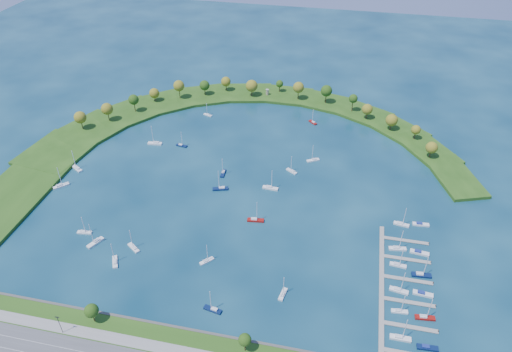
% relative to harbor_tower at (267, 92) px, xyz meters
% --- Properties ---
extents(ground, '(700.00, 700.00, 0.00)m').
position_rel_harbor_tower_xyz_m(ground, '(9.78, -113.81, -4.35)').
color(ground, '#072A42').
rests_on(ground, ground).
extents(breakwater, '(286.74, 247.64, 2.00)m').
position_rel_harbor_tower_xyz_m(breakwater, '(-36.54, -65.09, -3.36)').
color(breakwater, '#244A13').
rests_on(breakwater, ground).
extents(breakwater_trees, '(238.32, 92.01, 14.58)m').
position_rel_harbor_tower_xyz_m(breakwater_trees, '(-7.52, -26.89, 6.21)').
color(breakwater_trees, '#382314').
rests_on(breakwater_trees, breakwater).
extents(harbor_tower, '(2.60, 2.60, 4.59)m').
position_rel_harbor_tower_xyz_m(harbor_tower, '(0.00, 0.00, 0.00)').
color(harbor_tower, gray).
rests_on(harbor_tower, breakwater).
extents(dock_system, '(24.28, 82.00, 1.60)m').
position_rel_harbor_tower_xyz_m(dock_system, '(95.08, -174.81, -4.00)').
color(dock_system, gray).
rests_on(dock_system, ground).
extents(moored_boat_0, '(9.58, 3.62, 13.74)m').
position_rel_harbor_tower_xyz_m(moored_boat_0, '(-59.33, -82.88, -3.39)').
color(moored_boat_0, white).
rests_on(moored_boat_0, ground).
extents(moored_boat_1, '(7.95, 6.58, 11.97)m').
position_rel_harbor_tower_xyz_m(moored_boat_1, '(-32.73, -176.22, -3.44)').
color(moored_boat_1, white).
rests_on(moored_boat_1, ground).
extents(moored_boat_2, '(6.30, 9.33, 13.42)m').
position_rel_harbor_tower_xyz_m(moored_boat_2, '(-53.08, -176.80, -3.40)').
color(moored_boat_2, white).
rests_on(moored_boat_2, ground).
extents(moored_boat_3, '(8.17, 8.40, 13.46)m').
position_rel_harbor_tower_xyz_m(moored_boat_3, '(-95.28, -138.15, -3.40)').
color(moored_boat_3, white).
rests_on(moored_boat_3, ground).
extents(moored_boat_4, '(3.28, 7.64, 10.88)m').
position_rel_harbor_tower_xyz_m(moored_boat_4, '(44.58, -189.08, -3.47)').
color(moored_boat_4, white).
rests_on(moored_boat_4, ground).
extents(moored_boat_5, '(2.61, 7.98, 11.59)m').
position_rel_harbor_tower_xyz_m(moored_boat_5, '(-6.23, -105.70, -3.45)').
color(moored_boat_5, '#0B1C45').
rests_on(moored_boat_5, ground).
extents(moored_boat_6, '(8.44, 3.83, 11.98)m').
position_rel_harbor_tower_xyz_m(moored_boat_6, '(16.36, -203.82, -3.44)').
color(moored_boat_6, '#0B1C45').
rests_on(moored_boat_6, ground).
extents(moored_boat_7, '(6.88, 4.02, 9.76)m').
position_rel_harbor_tower_xyz_m(moored_boat_7, '(-36.58, -38.02, -3.50)').
color(moored_boat_7, white).
rests_on(moored_boat_7, ground).
extents(moored_boat_8, '(9.12, 3.54, 13.06)m').
position_rel_harbor_tower_xyz_m(moored_boat_8, '(21.96, -143.13, -3.41)').
color(moored_boat_8, maroon).
rests_on(moored_boat_8, ground).
extents(moored_boat_9, '(7.41, 5.90, 11.02)m').
position_rel_harbor_tower_xyz_m(moored_boat_9, '(33.95, -94.77, -3.47)').
color(moored_boat_9, white).
rests_on(moored_boat_9, ground).
extents(moored_boat_10, '(7.68, 3.28, 10.94)m').
position_rel_harbor_tower_xyz_m(moored_boat_10, '(-41.30, -81.45, -3.47)').
color(moored_boat_10, '#0B1C45').
rests_on(moored_boat_10, ground).
extents(moored_boat_11, '(9.18, 3.12, 13.28)m').
position_rel_harbor_tower_xyz_m(moored_boat_11, '(24.38, -114.03, -3.40)').
color(moored_boat_11, white).
rests_on(moored_boat_11, ground).
extents(moored_boat_12, '(9.36, 4.99, 13.25)m').
position_rel_harbor_tower_xyz_m(moored_boat_12, '(-3.59, -120.82, -3.40)').
color(moored_boat_12, '#0B1C45').
rests_on(moored_boat_12, ground).
extents(moored_boat_13, '(5.78, 8.26, 11.95)m').
position_rel_harbor_tower_xyz_m(moored_boat_13, '(-37.53, -187.02, -3.44)').
color(moored_boat_13, white).
rests_on(moored_boat_13, ground).
extents(moored_boat_14, '(9.06, 6.90, 13.33)m').
position_rel_harbor_tower_xyz_m(moored_boat_14, '(-95.13, -120.12, -3.40)').
color(moored_boat_14, white).
rests_on(moored_boat_14, ground).
extents(moored_boat_15, '(8.10, 5.99, 11.83)m').
position_rel_harbor_tower_xyz_m(moored_boat_15, '(45.27, -80.12, -3.45)').
color(moored_boat_15, white).
rests_on(moored_boat_15, ground).
extents(moored_boat_16, '(6.57, 6.36, 10.50)m').
position_rel_harbor_tower_xyz_m(moored_boat_16, '(39.50, -32.59, -3.48)').
color(moored_boat_16, maroon).
rests_on(moored_boat_16, ground).
extents(moored_boat_17, '(7.73, 3.04, 11.07)m').
position_rel_harbor_tower_xyz_m(moored_boat_17, '(-62.31, -171.14, -3.47)').
color(moored_boat_17, white).
rests_on(moored_boat_17, ground).
extents(moored_boat_18, '(6.47, 6.81, 10.80)m').
position_rel_harbor_tower_xyz_m(moored_boat_18, '(5.33, -176.98, -3.47)').
color(moored_boat_18, white).
rests_on(moored_boat_18, ground).
extents(docked_boat_0, '(8.60, 2.42, 12.64)m').
position_rel_harbor_tower_xyz_m(docked_boat_0, '(95.30, -201.16, -3.42)').
color(docked_boat_0, white).
rests_on(docked_boat_0, ground).
extents(docked_boat_1, '(8.54, 2.81, 1.72)m').
position_rel_harbor_tower_xyz_m(docked_boat_1, '(105.76, -203.44, -3.72)').
color(docked_boat_1, '#0B1C45').
rests_on(docked_boat_1, ground).
extents(docked_boat_2, '(7.33, 2.66, 10.54)m').
position_rel_harbor_tower_xyz_m(docked_boat_2, '(95.32, -187.52, -3.48)').
color(docked_boat_2, white).
rests_on(docked_boat_2, ground).
extents(docked_boat_3, '(8.60, 3.20, 12.36)m').
position_rel_harbor_tower_xyz_m(docked_boat_3, '(105.80, -188.62, -3.43)').
color(docked_boat_3, maroon).
rests_on(docked_boat_3, ground).
extents(docked_boat_4, '(8.74, 3.78, 12.43)m').
position_rel_harbor_tower_xyz_m(docked_boat_4, '(95.30, -175.84, -3.43)').
color(docked_boat_4, white).
rests_on(docked_boat_4, ground).
extents(docked_boat_5, '(9.02, 3.23, 1.80)m').
position_rel_harbor_tower_xyz_m(docked_boat_5, '(105.76, -175.55, -3.69)').
color(docked_boat_5, white).
rests_on(docked_boat_5, ground).
extents(docked_boat_6, '(8.03, 3.02, 11.53)m').
position_rel_harbor_tower_xyz_m(docked_boat_6, '(95.31, -160.04, -3.46)').
color(docked_boat_6, white).
rests_on(docked_boat_6, ground).
extents(docked_boat_7, '(9.27, 3.26, 13.37)m').
position_rel_harbor_tower_xyz_m(docked_boat_7, '(105.79, -164.21, -3.40)').
color(docked_boat_7, '#0B1C45').
rests_on(docked_boat_7, ground).
extents(docked_boat_8, '(8.77, 3.54, 12.53)m').
position_rel_harbor_tower_xyz_m(docked_boat_8, '(95.30, -148.81, -3.43)').
color(docked_boat_8, white).
rests_on(docked_boat_8, ground).
extents(docked_boat_9, '(9.34, 3.53, 1.86)m').
position_rel_harbor_tower_xyz_m(docked_boat_9, '(105.75, -149.40, -3.66)').
color(docked_boat_9, white).
rests_on(docked_boat_9, ground).
extents(docked_boat_10, '(8.30, 3.52, 11.82)m').
position_rel_harbor_tower_xyz_m(docked_boat_10, '(97.71, -129.90, -3.45)').
color(docked_boat_10, white).
rests_on(docked_boat_10, ground).
extents(docked_boat_11, '(8.61, 2.95, 1.73)m').
position_rel_harbor_tower_xyz_m(docked_boat_11, '(107.66, -127.84, -3.71)').
color(docked_boat_11, white).
rests_on(docked_boat_11, ground).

